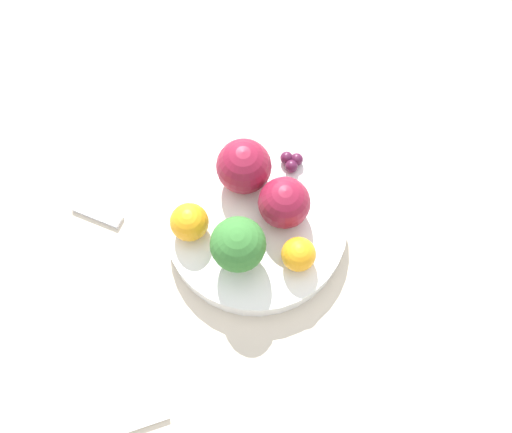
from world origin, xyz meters
The scene contains 11 objects.
ground_plane centered at (0.00, 0.00, 0.00)m, with size 6.00×6.00×0.00m, color gray.
table_surface centered at (0.00, 0.00, 0.01)m, with size 1.20×1.20×0.02m.
bowl centered at (0.00, 0.00, 0.03)m, with size 0.21×0.21×0.03m.
broccoli centered at (-0.03, -0.04, 0.09)m, with size 0.06×0.06×0.07m.
apple_red centered at (0.03, 0.00, 0.08)m, with size 0.06×0.06×0.06m.
apple_green centered at (0.00, 0.05, 0.08)m, with size 0.06×0.06×0.06m.
orange_front centered at (0.03, -0.06, 0.07)m, with size 0.04×0.04×0.04m.
orange_back centered at (-0.07, 0.01, 0.07)m, with size 0.04×0.04×0.04m.
grape_cluster centered at (0.06, 0.06, 0.06)m, with size 0.03×0.03×0.02m.
napkin centered at (-0.21, -0.11, 0.02)m, with size 0.15×0.17×0.01m.
spoon centered at (-0.18, 0.07, 0.02)m, with size 0.06×0.05×0.01m.
Camera 1 is at (-0.06, -0.22, 0.58)m, focal length 35.00 mm.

